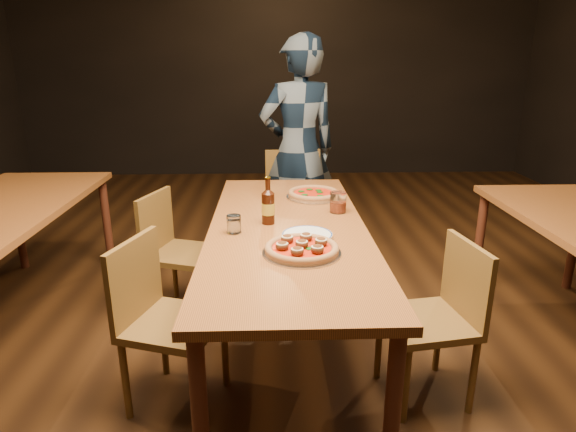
{
  "coord_description": "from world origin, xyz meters",
  "views": [
    {
      "loc": [
        -0.08,
        -2.33,
        1.56
      ],
      "look_at": [
        0.0,
        -0.05,
        0.82
      ],
      "focal_mm": 30.0,
      "sensor_mm": 36.0,
      "label": 1
    }
  ],
  "objects_px": {
    "water_glass": "(234,224)",
    "amber_glass": "(338,202)",
    "chair_main_sw": "(183,253)",
    "plate_stack": "(307,236)",
    "chair_main_e": "(427,320)",
    "beer_bottle": "(268,207)",
    "diner": "(298,150)",
    "pizza_meatball": "(302,248)",
    "chair_end": "(296,209)",
    "pizza_margherita": "(313,194)",
    "chair_main_nw": "(174,323)",
    "table_main": "(288,239)"
  },
  "relations": [
    {
      "from": "water_glass",
      "to": "chair_end",
      "type": "bearing_deg",
      "value": 74.04
    },
    {
      "from": "chair_main_e",
      "to": "beer_bottle",
      "type": "xyz_separation_m",
      "value": [
        -0.74,
        0.42,
        0.43
      ]
    },
    {
      "from": "pizza_meatball",
      "to": "plate_stack",
      "type": "bearing_deg",
      "value": 78.62
    },
    {
      "from": "amber_glass",
      "to": "chair_main_nw",
      "type": "bearing_deg",
      "value": -143.47
    },
    {
      "from": "pizza_margherita",
      "to": "chair_main_sw",
      "type": "bearing_deg",
      "value": -176.55
    },
    {
      "from": "plate_stack",
      "to": "diner",
      "type": "xyz_separation_m",
      "value": [
        0.05,
        1.64,
        0.12
      ]
    },
    {
      "from": "beer_bottle",
      "to": "chair_main_sw",
      "type": "bearing_deg",
      "value": 140.63
    },
    {
      "from": "water_glass",
      "to": "amber_glass",
      "type": "xyz_separation_m",
      "value": [
        0.56,
        0.32,
        0.01
      ]
    },
    {
      "from": "chair_main_e",
      "to": "pizza_margherita",
      "type": "bearing_deg",
      "value": -162.32
    },
    {
      "from": "pizza_meatball",
      "to": "beer_bottle",
      "type": "xyz_separation_m",
      "value": [
        -0.15,
        0.41,
        0.06
      ]
    },
    {
      "from": "water_glass",
      "to": "chair_main_e",
      "type": "bearing_deg",
      "value": -17.4
    },
    {
      "from": "chair_main_sw",
      "to": "water_glass",
      "type": "distance_m",
      "value": 0.79
    },
    {
      "from": "table_main",
      "to": "chair_end",
      "type": "distance_m",
      "value": 1.25
    },
    {
      "from": "chair_main_sw",
      "to": "amber_glass",
      "type": "relative_size",
      "value": 7.16
    },
    {
      "from": "chair_main_e",
      "to": "pizza_margherita",
      "type": "xyz_separation_m",
      "value": [
        -0.46,
        0.91,
        0.36
      ]
    },
    {
      "from": "plate_stack",
      "to": "water_glass",
      "type": "relative_size",
      "value": 2.72
    },
    {
      "from": "water_glass",
      "to": "amber_glass",
      "type": "relative_size",
      "value": 0.78
    },
    {
      "from": "chair_end",
      "to": "amber_glass",
      "type": "distance_m",
      "value": 1.07
    },
    {
      "from": "water_glass",
      "to": "diner",
      "type": "height_order",
      "value": "diner"
    },
    {
      "from": "chair_main_e",
      "to": "pizza_meatball",
      "type": "relative_size",
      "value": 2.33
    },
    {
      "from": "pizza_meatball",
      "to": "water_glass",
      "type": "bearing_deg",
      "value": 138.73
    },
    {
      "from": "chair_main_e",
      "to": "plate_stack",
      "type": "relative_size",
      "value": 3.37
    },
    {
      "from": "chair_main_nw",
      "to": "chair_main_e",
      "type": "height_order",
      "value": "chair_main_nw"
    },
    {
      "from": "diner",
      "to": "pizza_margherita",
      "type": "bearing_deg",
      "value": 74.7
    },
    {
      "from": "plate_stack",
      "to": "chair_main_sw",
      "type": "bearing_deg",
      "value": 137.25
    },
    {
      "from": "chair_main_sw",
      "to": "amber_glass",
      "type": "xyz_separation_m",
      "value": [
        0.93,
        -0.26,
        0.4
      ]
    },
    {
      "from": "plate_stack",
      "to": "water_glass",
      "type": "bearing_deg",
      "value": 165.31
    },
    {
      "from": "chair_main_nw",
      "to": "plate_stack",
      "type": "relative_size",
      "value": 3.49
    },
    {
      "from": "chair_main_sw",
      "to": "water_glass",
      "type": "bearing_deg",
      "value": -129.34
    },
    {
      "from": "chair_main_sw",
      "to": "beer_bottle",
      "type": "bearing_deg",
      "value": -111.49
    },
    {
      "from": "chair_main_e",
      "to": "chair_end",
      "type": "bearing_deg",
      "value": -170.64
    },
    {
      "from": "table_main",
      "to": "chair_end",
      "type": "xyz_separation_m",
      "value": [
        0.11,
        1.22,
        -0.21
      ]
    },
    {
      "from": "pizza_meatball",
      "to": "beer_bottle",
      "type": "distance_m",
      "value": 0.44
    },
    {
      "from": "chair_end",
      "to": "chair_main_e",
      "type": "bearing_deg",
      "value": -77.0
    },
    {
      "from": "chair_main_nw",
      "to": "chair_main_sw",
      "type": "xyz_separation_m",
      "value": [
        -0.11,
        0.87,
        -0.01
      ]
    },
    {
      "from": "pizza_margherita",
      "to": "beer_bottle",
      "type": "distance_m",
      "value": 0.57
    },
    {
      "from": "amber_glass",
      "to": "pizza_margherita",
      "type": "bearing_deg",
      "value": 109.39
    },
    {
      "from": "chair_main_nw",
      "to": "chair_main_sw",
      "type": "distance_m",
      "value": 0.88
    },
    {
      "from": "pizza_margherita",
      "to": "diner",
      "type": "relative_size",
      "value": 0.19
    },
    {
      "from": "chair_main_e",
      "to": "chair_end",
      "type": "distance_m",
      "value": 1.69
    },
    {
      "from": "chair_main_sw",
      "to": "chair_main_e",
      "type": "distance_m",
      "value": 1.55
    },
    {
      "from": "chair_main_sw",
      "to": "amber_glass",
      "type": "distance_m",
      "value": 1.05
    },
    {
      "from": "chair_main_sw",
      "to": "water_glass",
      "type": "relative_size",
      "value": 9.21
    },
    {
      "from": "table_main",
      "to": "pizza_margherita",
      "type": "height_order",
      "value": "pizza_margherita"
    },
    {
      "from": "chair_main_sw",
      "to": "chair_end",
      "type": "xyz_separation_m",
      "value": [
        0.75,
        0.73,
        0.06
      ]
    },
    {
      "from": "beer_bottle",
      "to": "diner",
      "type": "bearing_deg",
      "value": 80.51
    },
    {
      "from": "table_main",
      "to": "pizza_meatball",
      "type": "height_order",
      "value": "pizza_meatball"
    },
    {
      "from": "chair_main_sw",
      "to": "pizza_meatball",
      "type": "xyz_separation_m",
      "value": [
        0.69,
        -0.86,
        0.36
      ]
    },
    {
      "from": "pizza_meatball",
      "to": "chair_end",
      "type": "bearing_deg",
      "value": 87.9
    },
    {
      "from": "chair_main_sw",
      "to": "plate_stack",
      "type": "height_order",
      "value": "chair_main_sw"
    }
  ]
}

